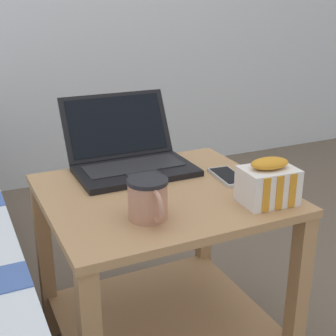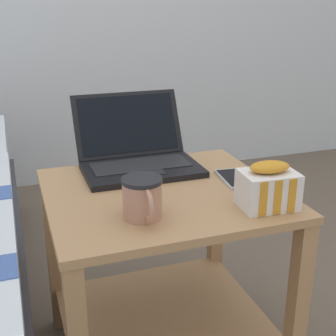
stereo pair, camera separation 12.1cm
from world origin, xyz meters
name	(u,v)px [view 2 (the right image)]	position (x,y,z in m)	size (l,w,h in m)	color
bedside_table	(163,254)	(0.00, 0.00, 0.36)	(0.63, 0.57, 0.56)	tan
laptop	(137,154)	(-0.01, 0.20, 0.60)	(0.35, 0.32, 0.21)	black
mug_front_left	(143,196)	(-0.10, -0.14, 0.61)	(0.10, 0.14, 0.10)	tan
snack_bag	(268,187)	(0.21, -0.19, 0.61)	(0.14, 0.11, 0.12)	white
cell_phone	(233,179)	(0.22, 0.01, 0.56)	(0.08, 0.15, 0.01)	#B7BABC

